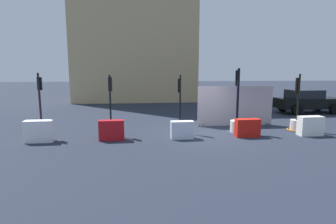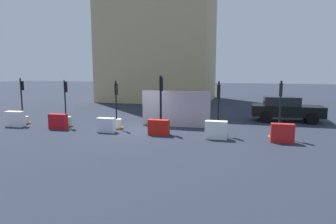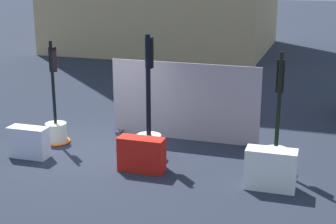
% 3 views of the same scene
% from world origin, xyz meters
% --- Properties ---
extents(ground_plane, '(120.00, 120.00, 0.00)m').
position_xyz_m(ground_plane, '(0.00, 0.00, 0.00)').
color(ground_plane, '#242938').
extents(traffic_light_0, '(0.90, 0.90, 2.84)m').
position_xyz_m(traffic_light_0, '(-7.61, 0.09, 0.40)').
color(traffic_light_0, beige).
rests_on(traffic_light_0, ground_plane).
extents(traffic_light_1, '(0.62, 0.62, 2.75)m').
position_xyz_m(traffic_light_1, '(-4.58, 0.15, 0.50)').
color(traffic_light_1, '#A9B8A0').
rests_on(traffic_light_1, ground_plane).
extents(traffic_light_2, '(0.74, 0.74, 2.74)m').
position_xyz_m(traffic_light_2, '(-1.36, 0.30, 0.45)').
color(traffic_light_2, silver).
rests_on(traffic_light_2, ground_plane).
extents(traffic_light_3, '(0.61, 0.61, 3.05)m').
position_xyz_m(traffic_light_3, '(1.37, 0.10, 0.65)').
color(traffic_light_3, silver).
rests_on(traffic_light_3, ground_plane).
extents(traffic_light_4, '(0.86, 0.86, 2.78)m').
position_xyz_m(traffic_light_4, '(4.46, 0.18, 0.48)').
color(traffic_light_4, silver).
rests_on(traffic_light_4, ground_plane).
extents(traffic_light_5, '(0.99, 0.99, 2.83)m').
position_xyz_m(traffic_light_5, '(7.48, 0.16, 0.40)').
color(traffic_light_5, '#ADA69E').
rests_on(traffic_light_5, ground_plane).
extents(construction_barrier_0, '(1.13, 0.47, 0.91)m').
position_xyz_m(construction_barrier_0, '(-7.42, -0.78, 0.45)').
color(construction_barrier_0, white).
rests_on(construction_barrier_0, ground_plane).
extents(construction_barrier_1, '(1.05, 0.39, 0.86)m').
position_xyz_m(construction_barrier_1, '(-4.46, -0.80, 0.43)').
color(construction_barrier_1, red).
rests_on(construction_barrier_1, ground_plane).
extents(construction_barrier_2, '(0.98, 0.42, 0.78)m').
position_xyz_m(construction_barrier_2, '(-1.45, -0.87, 0.39)').
color(construction_barrier_2, silver).
rests_on(construction_barrier_2, ground_plane).
extents(construction_barrier_3, '(1.08, 0.43, 0.81)m').
position_xyz_m(construction_barrier_3, '(1.52, -0.83, 0.40)').
color(construction_barrier_3, red).
rests_on(construction_barrier_3, ground_plane).
extents(construction_barrier_4, '(1.08, 0.48, 0.88)m').
position_xyz_m(construction_barrier_4, '(4.48, -0.90, 0.44)').
color(construction_barrier_4, white).
rests_on(construction_barrier_4, ground_plane).
extents(construction_barrier_5, '(1.03, 0.40, 0.89)m').
position_xyz_m(construction_barrier_5, '(7.53, -0.89, 0.44)').
color(construction_barrier_5, red).
rests_on(construction_barrier_5, ground_plane).
extents(car_black_sedan, '(4.46, 2.12, 1.62)m').
position_xyz_m(car_black_sedan, '(8.36, 5.27, 0.83)').
color(car_black_sedan, black).
rests_on(car_black_sedan, ground_plane).
extents(building_main_facade, '(11.90, 9.44, 18.16)m').
position_xyz_m(building_main_facade, '(-3.59, 16.64, 9.10)').
color(building_main_facade, tan).
rests_on(building_main_facade, ground_plane).
extents(site_fence_panel, '(4.11, 0.50, 2.12)m').
position_xyz_m(site_fence_panel, '(1.83, 1.60, 1.02)').
color(site_fence_panel, '#9F96A0').
rests_on(site_fence_panel, ground_plane).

